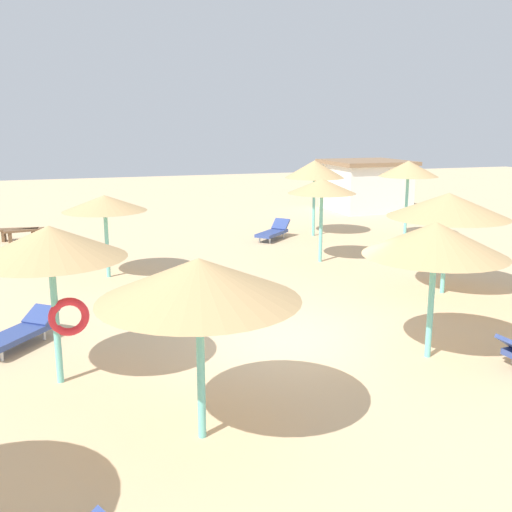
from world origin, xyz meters
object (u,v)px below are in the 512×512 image
at_px(parasol_9, 199,280).
at_px(parasol_5, 105,203).
at_px(parasol_0, 435,239).
at_px(lounger_3, 20,332).
at_px(bench_0, 25,233).
at_px(parasol_3, 50,244).
at_px(bench_1, 18,232).
at_px(parasol_7, 448,205).
at_px(beach_cabana, 366,185).
at_px(parasol_6, 322,187).
at_px(parasol_8, 408,169).
at_px(lounger_2, 273,232).
at_px(parasol_2, 315,169).

bearing_deg(parasol_9, parasol_5, 93.42).
distance_m(parasol_0, lounger_3, 8.54).
xyz_separation_m(parasol_9, lounger_3, (-2.76, 4.67, -2.09)).
bearing_deg(bench_0, parasol_3, -84.71).
height_order(lounger_3, bench_1, lounger_3).
distance_m(parasol_7, lounger_3, 10.88).
xyz_separation_m(parasol_0, bench_0, (-8.17, 14.76, -2.02)).
height_order(parasol_9, beach_cabana, parasol_9).
height_order(parasol_6, parasol_8, parasol_8).
relative_size(parasol_3, lounger_2, 1.57).
relative_size(lounger_3, bench_1, 1.23).
bearing_deg(parasol_7, parasol_3, -165.02).
relative_size(parasol_0, parasol_9, 0.95).
distance_m(parasol_2, parasol_5, 9.44).
distance_m(parasol_2, lounger_3, 14.33).
relative_size(parasol_9, lounger_2, 1.59).
bearing_deg(lounger_2, parasol_7, -77.68).
bearing_deg(parasol_2, parasol_6, -110.86).
relative_size(parasol_2, lounger_2, 1.69).
height_order(parasol_0, parasol_7, parasol_7).
xyz_separation_m(parasol_8, beach_cabana, (2.37, 7.63, -1.45)).
bearing_deg(parasol_7, parasol_9, -146.36).
distance_m(parasol_6, beach_cabana, 12.44).
height_order(parasol_5, beach_cabana, beach_cabana).
xyz_separation_m(parasol_2, bench_1, (-11.40, 2.66, -2.35)).
xyz_separation_m(parasol_6, beach_cabana, (7.16, 10.10, -1.18)).
distance_m(parasol_0, lounger_2, 12.34).
distance_m(parasol_3, parasol_9, 3.28).
bearing_deg(beach_cabana, parasol_5, -144.65).
relative_size(parasol_2, lounger_3, 1.62).
distance_m(parasol_3, bench_1, 14.24).
height_order(bench_0, beach_cabana, beach_cabana).
xyz_separation_m(parasol_0, parasol_6, (1.35, 8.10, 0.13)).
relative_size(parasol_7, lounger_2, 1.76).
xyz_separation_m(parasol_8, lounger_2, (-4.99, 1.54, -2.45)).
distance_m(parasol_2, parasol_7, 8.69).
bearing_deg(parasol_2, parasol_8, -29.73).
bearing_deg(parasol_8, parasol_3, -143.85).
xyz_separation_m(parasol_0, bench_1, (-8.42, 15.04, -2.02)).
distance_m(lounger_3, bench_0, 11.66).
xyz_separation_m(parasol_8, bench_0, (-14.30, 4.18, -2.42)).
bearing_deg(lounger_2, parasol_5, -149.92).
xyz_separation_m(parasol_6, bench_0, (-9.51, 6.66, -2.16)).
relative_size(parasol_2, parasol_6, 1.11).
bearing_deg(beach_cabana, parasol_3, -131.93).
relative_size(parasol_3, bench_0, 1.83).
relative_size(parasol_3, lounger_3, 1.50).
height_order(parasol_7, lounger_2, parasol_7).
bearing_deg(parasol_6, beach_cabana, 54.68).
relative_size(parasol_5, parasol_9, 0.86).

